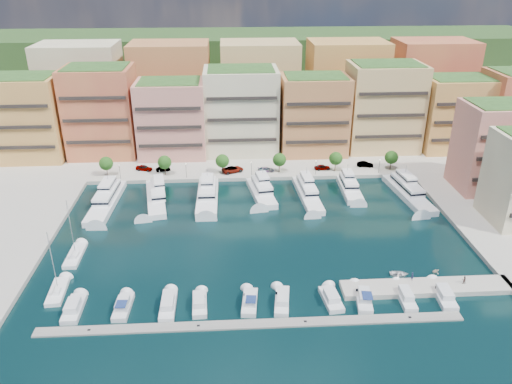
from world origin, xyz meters
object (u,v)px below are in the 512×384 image
tree_1 (165,162)px  car_4 (322,167)px  sailboat_0 (58,292)px  person_0 (412,276)px  yacht_2 (208,194)px  cruiser_3 (200,304)px  lamppost_4 (380,164)px  cruiser_0 (74,309)px  cruiser_1 (123,307)px  cruiser_2 (168,305)px  tender_2 (399,274)px  person_1 (464,280)px  cruiser_9 (443,295)px  cruiser_6 (331,299)px  tree_2 (222,161)px  car_0 (144,168)px  tree_0 (106,164)px  sailboat_1 (75,256)px  lamppost_3 (316,165)px  yacht_5 (349,187)px  cruiser_4 (250,302)px  yacht_3 (261,190)px  yacht_1 (156,196)px  lamppost_0 (120,169)px  yacht_6 (407,191)px  lamppost_1 (186,168)px  lamppost_2 (251,167)px  car_1 (163,169)px  car_3 (266,170)px  cruiser_7 (363,298)px  car_5 (365,164)px  tender_3 (436,271)px  tree_5 (391,157)px  car_2 (233,169)px  cruiser_8 (405,297)px  tree_4 (336,159)px

tree_1 → car_4: bearing=1.4°
sailboat_0 → person_0: 65.97m
yacht_2 → cruiser_3: yacht_2 is taller
lamppost_4 → person_0: size_ratio=2.45×
cruiser_0 → cruiser_1: size_ratio=1.03×
cruiser_2 → tender_2: bearing=9.5°
tree_1 → person_1: bearing=-42.3°
cruiser_9 → cruiser_6: bearing=180.0°
tree_2 → car_0: tree_2 is taller
tree_0 → cruiser_9: tree_0 is taller
cruiser_0 → sailboat_1: 18.27m
lamppost_3 → yacht_5: size_ratio=0.26×
cruiser_4 → sailboat_1: 39.43m
tree_2 → cruiser_3: (-4.01, -58.08, -4.20)m
yacht_3 → cruiser_9: 54.66m
cruiser_0 → car_0: size_ratio=1.64×
tree_1 → yacht_1: size_ratio=0.26×
lamppost_0 → yacht_6: size_ratio=0.18×
lamppost_1 → lamppost_4: (54.00, 0.00, 0.00)m
lamppost_2 → cruiser_2: bearing=-107.4°
cruiser_1 → car_1: car_1 is taller
yacht_2 → sailboat_1: bearing=-135.2°
yacht_2 → car_3: (16.13, 14.57, 0.46)m
cruiser_7 → car_5: bearing=75.2°
cruiser_7 → sailboat_0: size_ratio=0.65×
tree_1 → lamppost_1: bearing=-21.0°
lamppost_4 → sailboat_1: bearing=-152.9°
yacht_5 → yacht_6: (14.49, -3.36, -0.00)m
lamppost_1 → cruiser_9: 75.01m
lamppost_1 → sailboat_0: 54.44m
cruiser_1 → cruiser_6: size_ratio=1.01×
tree_1 → lamppost_4: 60.05m
cruiser_2 → cruiser_9: 49.56m
yacht_3 → yacht_5: 23.45m
tender_3 → cruiser_2: bearing=75.9°
sailboat_0 → car_3: sailboat_0 is taller
lamppost_4 → person_1: 53.12m
car_1 → cruiser_3: bearing=175.1°
tree_2 → yacht_1: (-16.95, -14.16, -3.65)m
person_1 → cruiser_0: bearing=7.2°
tree_5 → car_2: tree_5 is taller
lamppost_4 → car_1: bearing=175.4°
lamppost_2 → cruiser_0: 65.34m
yacht_5 → cruiser_7: yacht_5 is taller
yacht_3 → car_4: bearing=36.2°
cruiser_8 → car_0: bearing=131.9°
car_1 → lamppost_1: bearing=-142.0°
tree_1 → tree_4: 48.00m
lamppost_1 → lamppost_0: bearing=180.0°
tree_2 → car_4: bearing=2.2°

